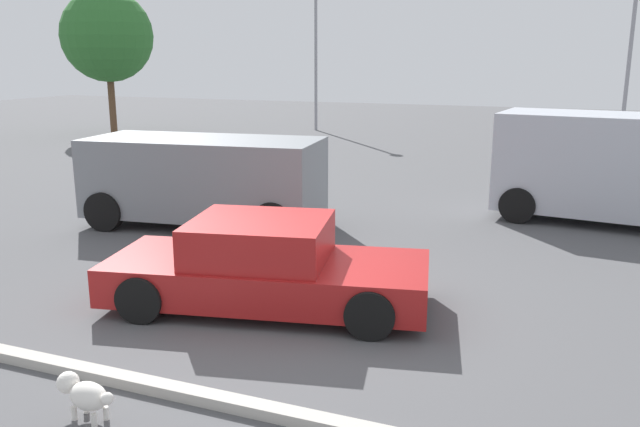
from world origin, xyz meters
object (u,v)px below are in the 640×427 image
suv_dark (204,178)px  light_post_mid (631,39)px  van_white (624,166)px  sedan_foreground (265,267)px  pedestrian (297,164)px  light_post_near (316,24)px  dog (84,393)px

suv_dark → light_post_mid: 15.92m
van_white → suv_dark: bearing=-151.2°
sedan_foreground → pedestrian: 6.55m
van_white → pedestrian: van_white is taller
van_white → suv_dark: (-8.07, -3.31, -0.23)m
sedan_foreground → pedestrian: size_ratio=2.91×
sedan_foreground → light_post_near: bearing=98.4°
suv_dark → pedestrian: suv_dark is taller
sedan_foreground → light_post_mid: bearing=60.7°
pedestrian → light_post_mid: (7.51, 10.59, 3.06)m
suv_dark → light_post_near: size_ratio=0.67×
light_post_mid → light_post_near: bearing=161.1°
dog → light_post_near: 26.04m
sedan_foreground → dog: bearing=-107.6°
van_white → suv_dark: van_white is taller
dog → suv_dark: 7.54m
pedestrian → van_white: bearing=93.8°
light_post_near → light_post_mid: size_ratio=1.27×
dog → light_post_mid: bearing=-98.8°
sedan_foreground → van_white: (4.87, 6.96, 0.65)m
pedestrian → light_post_near: 16.56m
pedestrian → light_post_near: (-5.59, 15.07, 3.97)m
dog → van_white: 11.54m
sedan_foreground → van_white: size_ratio=0.90×
pedestrian → sedan_foreground: bearing=17.0°
pedestrian → light_post_near: size_ratio=0.22×
suv_dark → light_post_mid: bearing=-130.0°
light_post_near → pedestrian: bearing=-69.7°
pedestrian → light_post_mid: bearing=142.0°
van_white → light_post_mid: size_ratio=0.89×
van_white → sedan_foreground: bearing=-118.5°
suv_dark → sedan_foreground: bearing=124.3°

